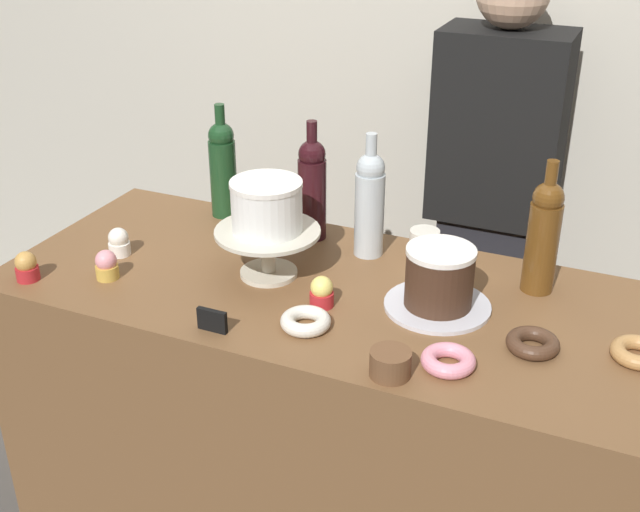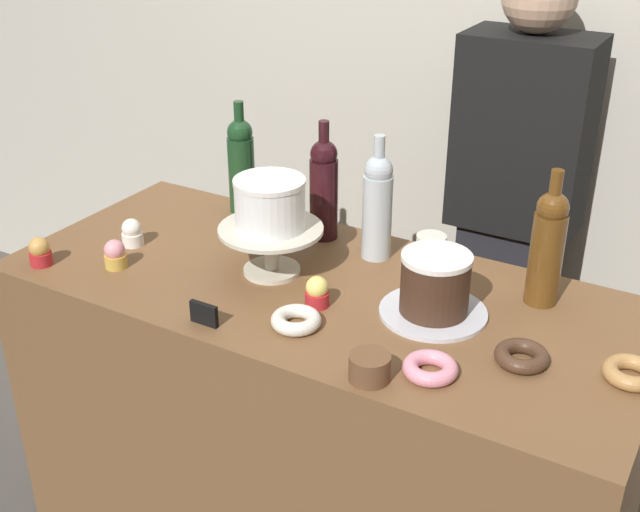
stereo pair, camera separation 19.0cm
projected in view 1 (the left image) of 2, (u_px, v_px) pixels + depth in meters
name	position (u px, v px, depth m)	size (l,w,h in m)	color
back_wall	(438.00, 42.00, 2.50)	(6.00, 0.05, 2.60)	#BCB7A8
display_counter	(320.00, 432.00, 2.14)	(1.56, 0.68, 0.89)	brown
cake_stand_pedestal	(267.00, 245.00, 1.94)	(0.26, 0.26, 0.12)	beige
white_layer_cake	(266.00, 207.00, 1.90)	(0.17, 0.17, 0.12)	white
silver_serving_platter	(437.00, 306.00, 1.84)	(0.25, 0.25, 0.01)	silver
chocolate_round_cake	(439.00, 277.00, 1.81)	(0.16, 0.16, 0.14)	#3D2619
wine_bottle_dark_red	(312.00, 187.00, 2.12)	(0.08, 0.08, 0.33)	black
wine_bottle_amber	(543.00, 235.00, 1.85)	(0.08, 0.08, 0.33)	#5B3814
wine_bottle_green	(223.00, 167.00, 2.25)	(0.08, 0.08, 0.33)	#193D1E
wine_bottle_clear	(370.00, 202.00, 2.03)	(0.08, 0.08, 0.33)	#B2BCC1
cupcake_vanilla	(119.00, 242.00, 2.07)	(0.06, 0.06, 0.07)	white
cupcake_caramel	(27.00, 267.00, 1.95)	(0.06, 0.06, 0.07)	red
cupcake_strawberry	(107.00, 265.00, 1.96)	(0.06, 0.06, 0.07)	gold
cupcake_lemon	(322.00, 292.00, 1.84)	(0.06, 0.06, 0.07)	red
donut_maple	(638.00, 352.00, 1.65)	(0.11, 0.11, 0.03)	#B27F47
donut_chocolate	(533.00, 343.00, 1.68)	(0.11, 0.11, 0.03)	#472D1E
donut_sugar	(306.00, 321.00, 1.76)	(0.11, 0.11, 0.03)	silver
donut_pink	(448.00, 360.00, 1.62)	(0.11, 0.11, 0.03)	pink
cookie_stack	(390.00, 363.00, 1.59)	(0.08, 0.08, 0.05)	brown
price_sign_chalkboard	(212.00, 320.00, 1.74)	(0.07, 0.01, 0.05)	black
coffee_cup_ceramic	(424.00, 246.00, 2.03)	(0.08, 0.08, 0.08)	silver
barista_figure	(490.00, 218.00, 2.43)	(0.36, 0.22, 1.60)	black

